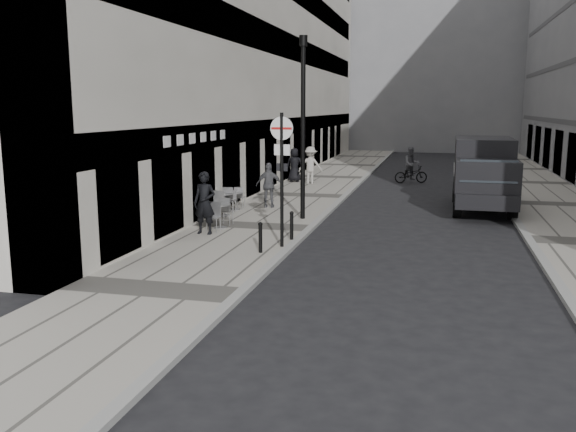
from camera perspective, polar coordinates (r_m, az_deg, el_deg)
name	(u,v)px	position (r m, az deg, el deg)	size (l,w,h in m)	color
ground	(187,347)	(11.08, -9.43, -12.00)	(120.00, 120.00, 0.00)	black
sidewalk	(301,196)	(28.37, 1.22, 1.89)	(4.00, 60.00, 0.12)	gray
far_sidewalk	(554,205)	(28.12, 23.66, 0.95)	(4.00, 60.00, 0.12)	gray
building_left	(257,18)	(35.71, -2.90, 17.97)	(4.00, 45.00, 18.00)	silver
building_far	(417,38)	(65.80, 11.98, 15.95)	(24.00, 16.00, 22.00)	gray
walking_man	(204,203)	(19.65, -7.82, 1.22)	(0.73, 0.48, 2.01)	black
sign_post	(282,162)	(17.48, -0.58, 5.08)	(0.67, 0.11, 3.88)	black
lamppost	(303,119)	(21.97, 1.42, 9.07)	(0.29, 0.29, 6.49)	black
bollard_near	(260,238)	(17.08, -2.60, -2.10)	(0.11, 0.11, 0.81)	black
bollard_far	(292,226)	(18.73, 0.34, -0.97)	(0.11, 0.11, 0.82)	black
panel_van	(484,170)	(26.01, 17.84, 4.12)	(2.38, 6.18, 2.89)	black
cyclist	(411,169)	(34.33, 11.45, 4.33)	(1.94, 1.25, 1.98)	black
pedestrian_a	(269,185)	(24.62, -1.77, 2.89)	(1.07, 0.44, 1.82)	#505054
pedestrian_b	(310,165)	(32.29, 2.11, 4.76)	(1.27, 0.73, 1.96)	#A29E96
pedestrian_c	(294,165)	(33.18, 0.61, 4.80)	(0.90, 0.58, 1.83)	black
cafe_table_near	(220,214)	(20.61, -6.38, 0.20)	(0.74, 1.68, 0.96)	#ADADAF
cafe_table_mid	(224,202)	(22.93, -6.04, 1.29)	(0.78, 1.77, 1.01)	silver
cafe_table_far	(235,199)	(24.22, -4.94, 1.58)	(0.66, 1.48, 0.84)	silver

